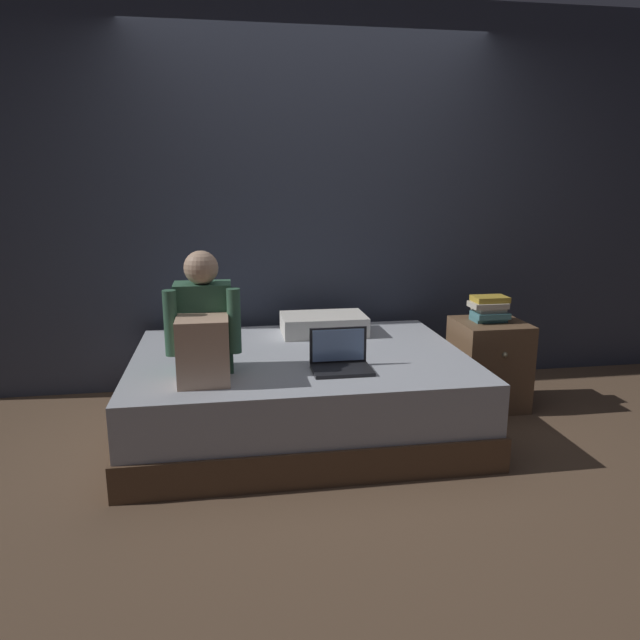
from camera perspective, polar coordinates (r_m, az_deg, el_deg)
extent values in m
plane|color=brown|center=(3.45, 2.10, -12.18)|extent=(8.00, 8.00, 0.00)
cube|color=#383D4C|center=(4.30, -0.93, 11.52)|extent=(5.60, 0.10, 2.70)
cube|color=brown|center=(3.65, -1.94, -9.04)|extent=(2.00, 1.50, 0.19)
cube|color=#B2B7C1|center=(3.57, -1.97, -5.49)|extent=(1.96, 1.46, 0.29)
cube|color=brown|center=(4.11, 16.00, -4.09)|extent=(0.44, 0.44, 0.58)
sphere|color=gray|center=(3.89, 17.48, -3.22)|extent=(0.04, 0.04, 0.04)
cube|color=#38664C|center=(3.23, -11.18, -0.66)|extent=(0.30, 0.20, 0.48)
sphere|color=tan|center=(3.14, -11.46, 4.99)|extent=(0.18, 0.18, 0.18)
cube|color=tan|center=(3.03, -11.25, -2.93)|extent=(0.26, 0.24, 0.34)
cylinder|color=#38664C|center=(3.09, -14.27, -0.30)|extent=(0.07, 0.07, 0.34)
cylinder|color=#38664C|center=(3.07, -8.33, -0.08)|extent=(0.07, 0.07, 0.34)
cube|color=black|center=(3.19, 2.15, -4.88)|extent=(0.32, 0.22, 0.02)
cube|color=black|center=(3.26, 1.77, -2.42)|extent=(0.32, 0.01, 0.20)
cube|color=#8CB2EA|center=(3.26, 1.79, -2.46)|extent=(0.29, 0.00, 0.18)
cube|color=silver|center=(3.97, 0.35, -0.41)|extent=(0.56, 0.36, 0.13)
cube|color=teal|center=(4.05, 15.98, 0.11)|extent=(0.21, 0.15, 0.03)
cube|color=teal|center=(4.02, 16.17, 0.48)|extent=(0.22, 0.16, 0.04)
cube|color=beige|center=(4.03, 16.05, 1.02)|extent=(0.18, 0.16, 0.03)
cube|color=beige|center=(4.00, 15.98, 1.42)|extent=(0.23, 0.16, 0.04)
cube|color=gold|center=(4.02, 16.16, 1.98)|extent=(0.22, 0.15, 0.04)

